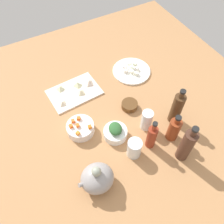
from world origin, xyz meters
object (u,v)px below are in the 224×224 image
(bowl_carrots, at_px, (80,128))
(bottle_3, at_px, (177,108))
(bottle_2, at_px, (174,129))
(drinking_glass_0, at_px, (147,120))
(plate_tofu, at_px, (131,71))
(teapot, at_px, (97,178))
(bottle_1, at_px, (187,145))
(bowl_small_side, at_px, (130,105))
(drinking_glass_1, at_px, (134,148))
(bottle_0, at_px, (152,137))
(cutting_board, at_px, (74,92))
(bowl_greens, at_px, (115,133))

(bowl_carrots, relative_size, bottle_3, 0.61)
(bottle_2, height_order, drinking_glass_0, bottle_2)
(plate_tofu, xyz_separation_m, teapot, (0.54, 0.58, 0.06))
(bottle_2, distance_m, drinking_glass_0, 0.15)
(plate_tofu, height_order, bottle_1, bottle_1)
(plate_tofu, relative_size, bowl_small_side, 2.64)
(drinking_glass_0, bearing_deg, drinking_glass_1, 36.90)
(bowl_carrots, bearing_deg, bottle_0, 138.77)
(plate_tofu, relative_size, bottle_2, 1.35)
(bowl_carrots, xyz_separation_m, drinking_glass_1, (-0.19, 0.26, 0.03))
(plate_tofu, distance_m, bowl_carrots, 0.56)
(cutting_board, relative_size, drinking_glass_0, 2.41)
(cutting_board, distance_m, drinking_glass_1, 0.55)
(plate_tofu, xyz_separation_m, bowl_carrots, (0.49, 0.26, 0.02))
(bowl_carrots, distance_m, drinking_glass_1, 0.32)
(bottle_1, bearing_deg, teapot, -9.75)
(bowl_greens, relative_size, teapot, 0.75)
(plate_tofu, distance_m, bowl_small_side, 0.30)
(bowl_small_side, bearing_deg, bottle_0, 82.91)
(bottle_2, bearing_deg, cutting_board, -57.79)
(bowl_small_side, height_order, drinking_glass_1, drinking_glass_1)
(drinking_glass_1, bearing_deg, bottle_1, 148.75)
(cutting_board, height_order, bottle_1, bottle_1)
(bowl_small_side, bearing_deg, teapot, 40.99)
(cutting_board, distance_m, drinking_glass_0, 0.50)
(bowl_greens, bearing_deg, bowl_small_side, -142.26)
(teapot, relative_size, bottle_1, 0.65)
(drinking_glass_0, bearing_deg, plate_tofu, -110.90)
(bottle_0, distance_m, bottle_3, 0.22)
(teapot, bearing_deg, cutting_board, -102.01)
(bottle_1, bearing_deg, bottle_0, -50.79)
(plate_tofu, bearing_deg, drinking_glass_1, 59.84)
(bowl_carrots, relative_size, bottle_2, 0.81)
(bowl_carrots, bearing_deg, plate_tofu, -151.67)
(bowl_small_side, bearing_deg, bottle_1, 100.60)
(drinking_glass_0, xyz_separation_m, drinking_glass_1, (0.15, 0.11, -0.01))
(bowl_greens, relative_size, bottle_0, 0.62)
(bottle_2, bearing_deg, bottle_3, -131.65)
(bottle_1, relative_size, bottle_3, 1.07)
(bowl_carrots, xyz_separation_m, teapot, (0.05, 0.31, 0.04))
(plate_tofu, bearing_deg, bottle_2, 82.59)
(bowl_small_side, height_order, teapot, teapot)
(cutting_board, height_order, bottle_2, bottle_2)
(plate_tofu, bearing_deg, drinking_glass_0, 69.10)
(plate_tofu, bearing_deg, teapot, 46.88)
(bowl_carrots, bearing_deg, bowl_small_side, -177.79)
(bottle_0, xyz_separation_m, drinking_glass_0, (-0.04, -0.11, -0.02))
(bowl_greens, distance_m, bowl_carrots, 0.19)
(bowl_greens, bearing_deg, drinking_glass_1, 103.02)
(cutting_board, xyz_separation_m, bowl_small_side, (-0.25, 0.26, 0.01))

